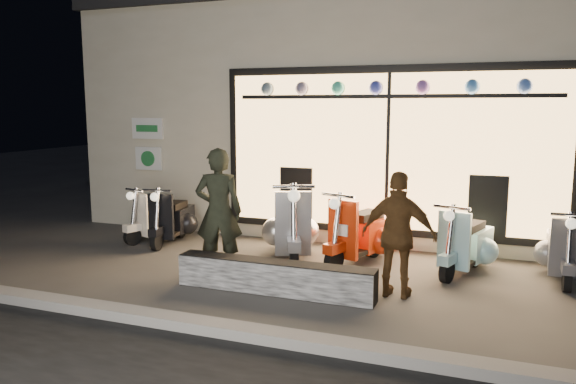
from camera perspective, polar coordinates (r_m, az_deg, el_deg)
name	(u,v)px	position (r m, az deg, el deg)	size (l,w,h in m)	color
ground	(297,278)	(7.51, 0.93, -8.75)	(40.00, 40.00, 0.00)	#383533
kerb	(229,330)	(5.76, -6.00, -13.75)	(40.00, 0.25, 0.12)	slate
shop_building	(378,113)	(11.97, 9.13, 7.91)	(10.20, 6.23, 4.20)	beige
graffiti_barrier	(275,277)	(6.89, -1.37, -8.64)	(2.49, 0.28, 0.40)	black
scooter_silver	(291,226)	(8.49, 0.30, -3.48)	(0.92, 1.57, 1.14)	black
scooter_red	(364,233)	(8.30, 7.70, -4.17)	(0.77, 1.44, 1.03)	black
scooter_black	(174,219)	(9.64, -11.51, -2.71)	(0.52, 1.30, 0.93)	black
scooter_cream	(164,218)	(9.84, -12.46, -2.60)	(0.68, 1.23, 0.88)	black
scooter_blue	(468,244)	(8.13, 17.79, -5.01)	(0.69, 1.33, 0.95)	black
scooter_grey	(564,250)	(8.32, 26.21, -5.27)	(0.42, 1.29, 0.93)	black
man	(219,212)	(7.56, -7.05, -2.00)	(0.63, 0.41, 1.71)	black
woman	(399,235)	(6.74, 11.17, -4.32)	(0.88, 0.37, 1.51)	brown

